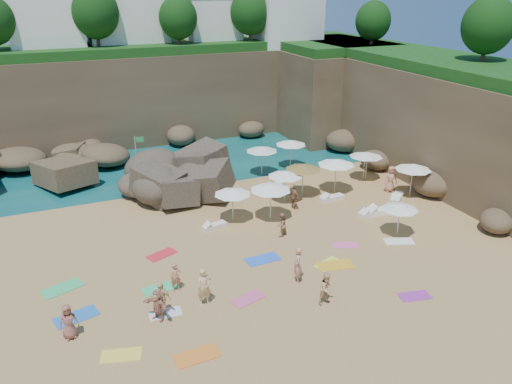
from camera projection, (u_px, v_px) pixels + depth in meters
name	position (u px, v px, depth m)	size (l,w,h in m)	color
ground	(244.00, 249.00, 28.25)	(120.00, 120.00, 0.00)	tan
seawater	(140.00, 123.00, 53.67)	(120.00, 120.00, 0.00)	#0C4751
cliff_back	(167.00, 93.00, 48.62)	(44.00, 8.00, 8.00)	brown
cliff_right	(424.00, 115.00, 40.40)	(8.00, 30.00, 8.00)	brown
cliff_corner	(327.00, 90.00, 49.84)	(10.00, 12.00, 8.00)	brown
rock_promontory	(31.00, 182.00, 37.80)	(12.00, 7.00, 2.00)	brown
clifftop_buildings	(170.00, 14.00, 46.84)	(28.48, 9.48, 7.00)	white
clifftop_trees	(209.00, 17.00, 42.18)	(35.60, 23.82, 4.40)	#11380F
rock_outcrop	(164.00, 194.00, 35.52)	(7.13, 5.35, 2.85)	brown
flag_pole	(138.00, 153.00, 37.08)	(0.68, 0.22, 3.54)	silver
parasol_0	(285.00, 174.00, 33.55)	(2.35, 2.35, 2.23)	silver
parasol_1	(291.00, 142.00, 39.87)	(2.46, 2.46, 2.32)	silver
parasol_2	(262.00, 149.00, 38.37)	(2.45, 2.45, 2.32)	silver
parasol_3	(336.00, 162.00, 35.06)	(2.62, 2.62, 2.48)	silver
parasol_4	(367.00, 155.00, 37.45)	(2.30, 2.30, 2.18)	silver
parasol_5	(271.00, 187.00, 30.88)	(2.56, 2.56, 2.42)	silver
parasol_6	(303.00, 167.00, 34.42)	(2.52, 2.52, 2.38)	silver
parasol_7	(365.00, 154.00, 37.42)	(2.34, 2.34, 2.22)	silver
parasol_8	(413.00, 167.00, 34.43)	(2.51, 2.51, 2.37)	silver
parasol_9	(233.00, 192.00, 30.77)	(2.32, 2.32, 2.19)	silver
parasol_11	(400.00, 207.00, 29.06)	(2.14, 2.14, 2.03)	silver
lounger_0	(214.00, 226.00, 30.64)	(1.54, 0.51, 0.24)	silver
lounger_1	(332.00, 198.00, 34.59)	(1.76, 0.59, 0.27)	white
lounger_2	(274.00, 186.00, 36.58)	(1.66, 0.55, 0.26)	white
lounger_3	(371.00, 213.00, 32.31)	(1.70, 0.57, 0.26)	white
lounger_4	(381.00, 211.00, 32.54)	(2.04, 0.68, 0.32)	white
lounger_5	(397.00, 197.00, 34.65)	(1.83, 0.61, 0.28)	silver
towel_0	(76.00, 317.00, 22.46)	(1.90, 0.95, 0.03)	blue
towel_1	(248.00, 299.00, 23.74)	(1.64, 0.82, 0.03)	#CF507E
towel_2	(197.00, 356.00, 20.10)	(1.85, 0.93, 0.03)	orange
towel_3	(160.00, 288.00, 24.56)	(1.71, 0.86, 0.03)	#37C170
towel_4	(121.00, 355.00, 20.14)	(1.62, 0.81, 0.03)	yellow
towel_5	(165.00, 313.00, 22.69)	(1.46, 0.73, 0.03)	silver
towel_6	(415.00, 296.00, 23.95)	(1.53, 0.76, 0.03)	purple
towel_7	(162.00, 255.00, 27.61)	(1.65, 0.82, 0.03)	red
towel_8	(263.00, 259.00, 27.14)	(1.88, 0.94, 0.03)	blue
towel_9	(345.00, 245.00, 28.62)	(1.49, 0.75, 0.03)	#ED5C9B
towel_10	(335.00, 265.00, 26.57)	(1.92, 0.96, 0.03)	gold
towel_11	(62.00, 288.00, 24.56)	(1.95, 0.97, 0.03)	#35BA6A
towel_12	(328.00, 264.00, 26.71)	(1.58, 0.79, 0.03)	#E9F440
towel_13	(399.00, 241.00, 29.03)	(1.69, 0.84, 0.03)	white
person_stand_0	(204.00, 287.00, 23.00)	(0.69, 0.45, 1.89)	tan
person_stand_1	(281.00, 225.00, 29.40)	(0.72, 0.56, 1.48)	#A66A53
person_stand_2	(214.00, 163.00, 39.11)	(1.08, 0.45, 1.68)	#EEC487
person_stand_3	(294.00, 197.00, 32.94)	(1.01, 0.42, 1.73)	#8B6545
person_stand_4	(391.00, 179.00, 35.68)	(0.93, 0.51, 1.91)	tan
person_stand_5	(163.00, 180.00, 35.63)	(1.68, 0.48, 1.82)	#A86754
person_stand_6	(297.00, 265.00, 24.74)	(0.71, 0.47, 1.95)	tan
person_lie_1	(162.00, 310.00, 22.59)	(0.96, 1.63, 0.40)	#EFC588
person_lie_2	(70.00, 334.00, 21.07)	(0.78, 1.59, 0.42)	#94564A
person_lie_3	(158.00, 316.00, 22.22)	(1.36, 1.47, 0.39)	tan
person_lie_4	(176.00, 287.00, 24.36)	(0.53, 1.45, 0.35)	#AF7857
person_lie_5	(326.00, 298.00, 23.31)	(0.77, 1.58, 0.60)	tan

